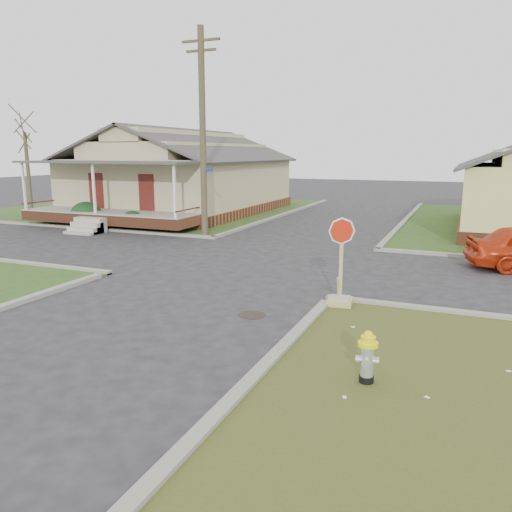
% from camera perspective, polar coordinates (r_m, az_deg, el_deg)
% --- Properties ---
extents(ground, '(120.00, 120.00, 0.00)m').
position_cam_1_polar(ground, '(13.27, -8.37, -4.90)').
color(ground, '#252427').
rests_on(ground, ground).
extents(verge_far_left, '(19.00, 19.00, 0.05)m').
position_cam_1_polar(verge_far_left, '(35.11, -11.38, 5.40)').
color(verge_far_left, '#27491A').
rests_on(verge_far_left, ground).
extents(curbs, '(80.00, 40.00, 0.12)m').
position_cam_1_polar(curbs, '(17.59, 0.07, -0.63)').
color(curbs, gray).
rests_on(curbs, ground).
extents(manhole, '(0.64, 0.64, 0.01)m').
position_cam_1_polar(manhole, '(11.87, -0.45, -6.75)').
color(manhole, black).
rests_on(manhole, ground).
extents(corner_house, '(10.10, 15.50, 5.30)m').
position_cam_1_polar(corner_house, '(32.21, -8.39, 8.97)').
color(corner_house, brown).
rests_on(corner_house, ground).
extents(utility_pole, '(1.80, 0.28, 9.00)m').
position_cam_1_polar(utility_pole, '(22.55, -6.11, 13.95)').
color(utility_pole, '#3D3323').
rests_on(utility_pole, ground).
extents(tree_far_left, '(0.22, 0.22, 4.90)m').
position_cam_1_polar(tree_far_left, '(33.64, -24.58, 8.54)').
color(tree_far_left, '#3D3323').
rests_on(tree_far_left, verge_far_left).
extents(fire_hydrant, '(0.33, 0.33, 0.89)m').
position_cam_1_polar(fire_hydrant, '(8.51, 12.62, -10.89)').
color(fire_hydrant, black).
rests_on(fire_hydrant, ground).
extents(stop_sign, '(0.62, 0.61, 2.20)m').
position_cam_1_polar(stop_sign, '(12.56, 9.59, -3.41)').
color(stop_sign, tan).
rests_on(stop_sign, ground).
extents(hedge_left, '(1.57, 1.28, 1.20)m').
position_cam_1_polar(hedge_left, '(27.14, -18.85, 4.52)').
color(hedge_left, '#153A19').
rests_on(hedge_left, verge_far_left).
extents(hedge_right, '(1.28, 1.05, 0.98)m').
position_cam_1_polar(hedge_right, '(25.21, -13.91, 4.04)').
color(hedge_right, '#153A19').
rests_on(hedge_right, verge_far_left).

